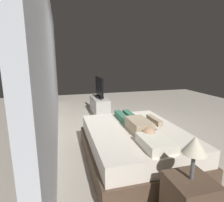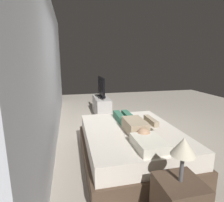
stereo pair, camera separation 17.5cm
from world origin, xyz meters
TOP-DOWN VIEW (x-y plane):
  - ground_plane at (0.00, 0.00)m, footprint 10.00×10.00m
  - back_wall at (0.40, 1.66)m, footprint 6.40×0.10m
  - bed at (-1.07, 0.42)m, footprint 1.92×1.48m
  - pillow at (-1.71, 0.42)m, footprint 0.48×0.34m
  - person at (-1.04, 0.39)m, footprint 1.26×0.46m
  - remote at (-0.89, -0.01)m, footprint 0.15×0.04m
  - tv_stand at (1.64, 0.43)m, footprint 1.10×0.40m
  - tv at (1.64, 0.43)m, footprint 0.88×0.20m
  - lamp at (-2.33, 0.39)m, footprint 0.22×0.22m

SIDE VIEW (x-z plane):
  - ground_plane at x=0.00m, z-range 0.00..0.00m
  - tv_stand at x=1.64m, z-range 0.00..0.50m
  - bed at x=-1.07m, z-range -0.01..0.53m
  - remote at x=-0.89m, z-range 0.54..0.56m
  - pillow at x=-1.71m, z-range 0.54..0.66m
  - person at x=-1.04m, z-range 0.53..0.71m
  - tv at x=1.64m, z-range 0.49..1.08m
  - lamp at x=-2.33m, z-range 0.64..1.06m
  - back_wall at x=0.40m, z-range 0.00..2.80m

